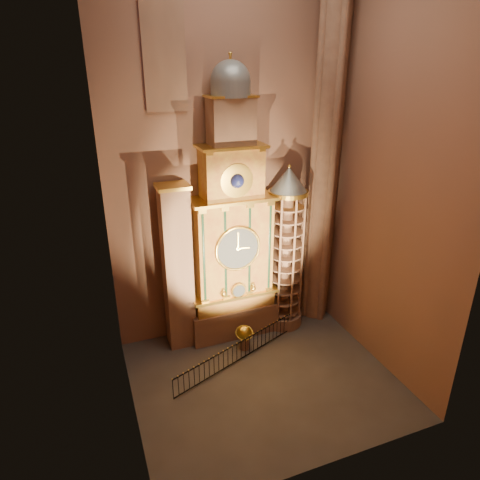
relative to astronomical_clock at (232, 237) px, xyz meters
name	(u,v)px	position (x,y,z in m)	size (l,w,h in m)	color
floor	(263,379)	(0.00, -4.96, -6.68)	(14.00, 14.00, 0.00)	#383330
wall_back	(225,161)	(0.00, 1.04, 4.32)	(22.00, 22.00, 0.00)	#915E4E
wall_left	(111,204)	(-7.00, -4.96, 4.32)	(22.00, 22.00, 0.00)	#915E4E
wall_right	(393,174)	(7.00, -4.96, 4.32)	(22.00, 22.00, 0.00)	#915E4E
astronomical_clock	(232,237)	(0.00, 0.00, 0.00)	(5.60, 2.41, 16.70)	#8C634C
portrait_tower	(177,269)	(-3.40, 0.02, -1.53)	(1.80, 1.60, 10.20)	#8C634C
stair_turret	(286,251)	(3.50, -0.26, -1.41)	(2.50, 2.50, 10.80)	#8C634C
gothic_pier	(326,157)	(6.10, 0.04, 4.32)	(2.04, 2.04, 22.00)	#8C634C
stained_glass_window	(164,58)	(-3.20, 0.95, 9.82)	(2.20, 0.14, 5.20)	navy
celestial_globe	(244,335)	(0.03, -2.01, -5.73)	(1.26, 1.21, 1.58)	#8C634C
iron_railing	(239,352)	(-0.72, -3.05, -5.99)	(8.62, 3.49, 1.27)	black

